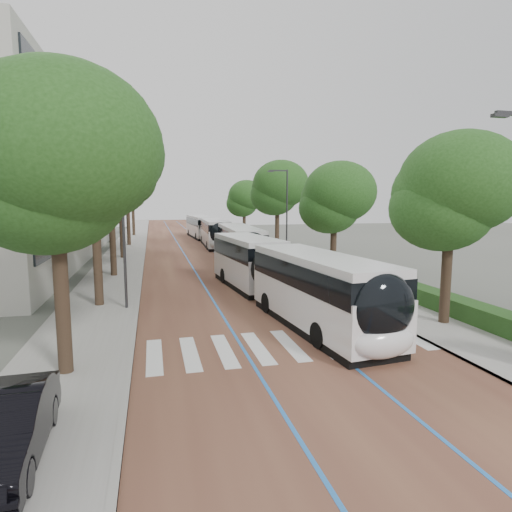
% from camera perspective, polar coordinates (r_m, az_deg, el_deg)
% --- Properties ---
extents(ground, '(160.00, 160.00, 0.00)m').
position_cam_1_polar(ground, '(15.68, 4.93, -13.02)').
color(ground, '#51544C').
rests_on(ground, ground).
extents(road, '(11.00, 140.00, 0.02)m').
position_cam_1_polar(road, '(54.39, -8.63, 1.57)').
color(road, '#563126').
rests_on(road, ground).
extents(sidewalk_left, '(4.00, 140.00, 0.12)m').
position_cam_1_polar(sidewalk_left, '(54.25, -16.55, 1.39)').
color(sidewalk_left, gray).
rests_on(sidewalk_left, ground).
extents(sidewalk_right, '(4.00, 140.00, 0.12)m').
position_cam_1_polar(sidewalk_right, '(55.54, -0.90, 1.83)').
color(sidewalk_right, gray).
rests_on(sidewalk_right, ground).
extents(kerb_left, '(0.20, 140.00, 0.14)m').
position_cam_1_polar(kerb_left, '(54.19, -14.54, 1.45)').
color(kerb_left, gray).
rests_on(kerb_left, ground).
extents(kerb_right, '(0.20, 140.00, 0.14)m').
position_cam_1_polar(kerb_right, '(55.16, -2.83, 1.78)').
color(kerb_right, gray).
rests_on(kerb_right, ground).
extents(zebra_crossing, '(10.55, 3.60, 0.01)m').
position_cam_1_polar(zebra_crossing, '(16.62, 4.48, -11.72)').
color(zebra_crossing, silver).
rests_on(zebra_crossing, ground).
extents(lane_line_left, '(0.12, 126.00, 0.01)m').
position_cam_1_polar(lane_line_left, '(54.27, -10.31, 1.54)').
color(lane_line_left, blue).
rests_on(lane_line_left, road).
extents(lane_line_right, '(0.12, 126.00, 0.01)m').
position_cam_1_polar(lane_line_right, '(54.55, -6.96, 1.64)').
color(lane_line_right, blue).
rests_on(lane_line_right, road).
extents(hedge, '(1.20, 14.00, 0.80)m').
position_cam_1_polar(hedge, '(20.24, 30.43, -7.78)').
color(hedge, '#1D4317').
rests_on(hedge, sidewalk_right).
extents(streetlight_far, '(1.82, 0.20, 8.00)m').
position_cam_1_polar(streetlight_far, '(37.67, 3.88, 6.41)').
color(streetlight_far, '#303033').
rests_on(streetlight_far, sidewalk_right).
extents(lamp_post_left, '(0.14, 0.14, 8.00)m').
position_cam_1_polar(lamp_post_left, '(21.99, -17.25, 3.57)').
color(lamp_post_left, '#303033').
rests_on(lamp_post_left, sidewalk_left).
extents(trees_left, '(6.47, 60.48, 9.91)m').
position_cam_1_polar(trees_left, '(36.03, -18.33, 9.31)').
color(trees_left, black).
rests_on(trees_left, ground).
extents(trees_right, '(5.69, 47.08, 8.91)m').
position_cam_1_polar(trees_right, '(38.38, 5.27, 7.91)').
color(trees_right, black).
rests_on(trees_right, ground).
extents(lead_bus, '(4.31, 18.55, 3.20)m').
position_cam_1_polar(lead_bus, '(21.86, 3.62, -2.71)').
color(lead_bus, black).
rests_on(lead_bus, ground).
extents(bus_queued_0, '(3.01, 12.49, 3.20)m').
position_cam_1_polar(bus_queued_0, '(37.17, -2.06, 1.48)').
color(bus_queued_0, silver).
rests_on(bus_queued_0, ground).
extents(bus_queued_1, '(2.95, 12.48, 3.20)m').
position_cam_1_polar(bus_queued_1, '(50.98, -5.51, 3.06)').
color(bus_queued_1, silver).
rests_on(bus_queued_1, ground).
extents(bus_queued_2, '(3.16, 12.51, 3.20)m').
position_cam_1_polar(bus_queued_2, '(63.26, -7.38, 3.87)').
color(bus_queued_2, silver).
rests_on(bus_queued_2, ground).
extents(parked_car, '(1.72, 4.46, 1.45)m').
position_cam_1_polar(parked_car, '(10.74, -30.66, -19.16)').
color(parked_car, black).
rests_on(parked_car, sidewalk_left).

